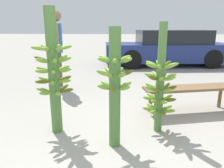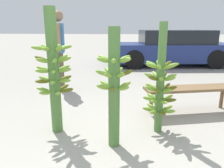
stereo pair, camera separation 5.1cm
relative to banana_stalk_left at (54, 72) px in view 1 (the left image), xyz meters
name	(u,v)px [view 1 (the left image)]	position (x,y,z in m)	size (l,w,h in m)	color
ground_plane	(109,148)	(0.73, -0.38, -0.81)	(80.00, 80.00, 0.00)	#9E998E
banana_stalk_left	(54,72)	(0.00, 0.00, 0.00)	(0.50, 0.50, 1.60)	#4C7A38
banana_stalk_center	(115,86)	(0.79, -0.30, -0.09)	(0.42, 0.42, 1.37)	#4C7A38
banana_stalk_right	(160,84)	(1.35, 0.11, -0.16)	(0.44, 0.44, 1.42)	#4C7A38
vendor_person	(57,44)	(-0.57, 1.96, 0.19)	(0.32, 0.69, 1.69)	brown
market_bench	(191,91)	(1.95, 0.83, -0.45)	(1.57, 0.69, 0.43)	brown
parked_car	(168,48)	(2.35, 5.43, -0.20)	(4.52, 2.14, 1.25)	navy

